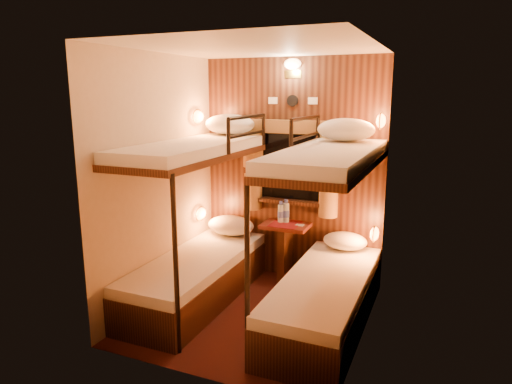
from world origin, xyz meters
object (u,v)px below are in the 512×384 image
at_px(bunk_left, 197,246).
at_px(bottle_left, 281,213).
at_px(bunk_right, 326,265).
at_px(table, 285,245).
at_px(bottle_right, 286,212).

height_order(bunk_left, bottle_left, bunk_left).
height_order(bunk_right, table, bunk_right).
bearing_deg(table, bunk_right, -50.33).
bearing_deg(bunk_left, bottle_right, 53.20).
height_order(bunk_left, bottle_right, bunk_left).
xyz_separation_m(bottle_left, bottle_right, (0.05, 0.02, 0.01)).
xyz_separation_m(bunk_right, bottle_right, (-0.67, 0.84, 0.20)).
distance_m(bunk_right, bottle_right, 1.09).
bearing_deg(table, bunk_left, -129.67).
relative_size(bottle_left, bottle_right, 0.91).
xyz_separation_m(bunk_right, table, (-0.65, 0.78, -0.14)).
relative_size(bunk_left, bottle_left, 8.11).
relative_size(table, bottle_left, 2.79).
xyz_separation_m(bunk_right, bottle_left, (-0.72, 0.82, 0.19)).
bearing_deg(bunk_right, bunk_left, 180.00).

